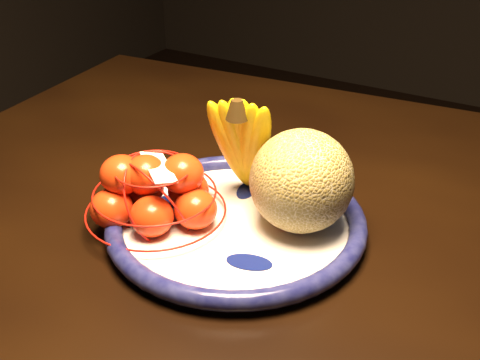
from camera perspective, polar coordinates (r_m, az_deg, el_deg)
The scene contains 6 objects.
dining_table at distance 0.86m, azimuth 12.08°, elevation -7.57°, with size 1.47×0.96×0.70m.
fruit_bowl at distance 0.76m, azimuth -0.38°, elevation -4.04°, with size 0.33×0.33×0.03m.
cantaloupe at distance 0.73m, azimuth 5.86°, elevation -0.08°, with size 0.13×0.13×0.13m, color olive.
banana_bunch at distance 0.78m, azimuth 0.33°, elevation 3.72°, with size 0.11×0.11×0.16m.
mandarin_bag at distance 0.76m, azimuth -8.05°, elevation -1.22°, with size 0.23×0.23×0.11m.
price_tag at distance 0.73m, azimuth -7.75°, elevation 1.22°, with size 0.07×0.03×0.00m, color white.
Camera 1 is at (0.22, -0.68, 1.14)m, focal length 45.00 mm.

